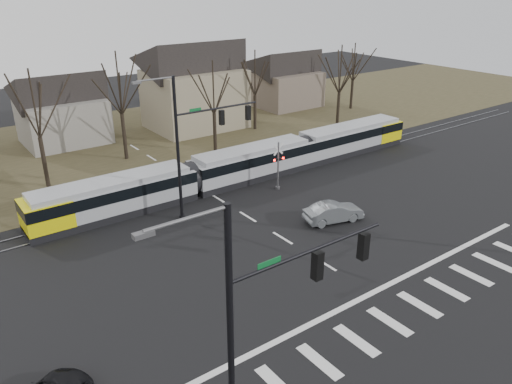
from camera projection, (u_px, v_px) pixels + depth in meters
ground at (348, 278)px, 28.69m from camera, size 140.00×140.00×0.00m
grass_verge at (127, 143)px, 52.39m from camera, size 140.00×28.00×0.01m
crosswalk at (405, 313)px, 25.73m from camera, size 27.00×2.60×0.01m
stop_line at (372, 293)px, 27.36m from camera, size 28.00×0.35×0.01m
lane_dashes at (205, 191)px, 40.54m from camera, size 0.18×30.00×0.01m
rail_pair at (206, 191)px, 40.38m from camera, size 90.00×1.52×0.06m
tram at (251, 162)px, 42.44m from camera, size 36.67×2.72×2.78m
sedan at (333, 212)px, 35.17m from camera, size 3.58×4.98×1.40m
signal_pole_near_left at (271, 316)px, 16.34m from camera, size 9.28×0.44×10.20m
signal_pole_far at (198, 139)px, 34.39m from camera, size 9.28×0.44×10.20m
rail_crossing_signal at (278, 167)px, 40.15m from camera, size 1.08×0.36×4.00m
tree_row at (167, 104)px, 47.07m from camera, size 59.20×7.20×10.00m
house_b at (61, 105)px, 51.07m from camera, size 8.64×7.56×7.65m
house_c at (194, 82)px, 55.97m from camera, size 10.80×8.64×10.10m
house_d at (286, 76)px, 66.11m from camera, size 8.64×7.56×7.65m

